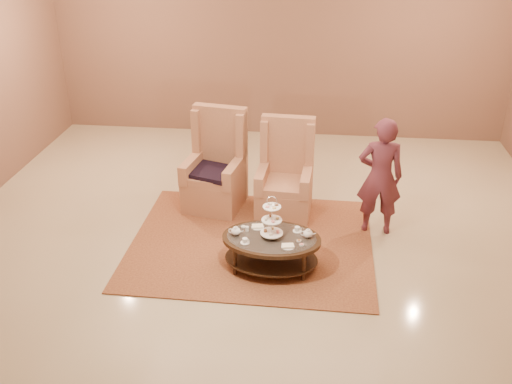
# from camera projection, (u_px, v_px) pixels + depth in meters

# --- Properties ---
(ground) EXTENTS (8.00, 8.00, 0.00)m
(ground) POSITION_uv_depth(u_px,v_px,m) (254.00, 248.00, 7.10)
(ground) COLOR #BCAF8C
(ground) RESTS_ON ground
(ceiling) EXTENTS (8.00, 8.00, 0.02)m
(ceiling) POSITION_uv_depth(u_px,v_px,m) (254.00, 248.00, 7.10)
(ceiling) COLOR silver
(ceiling) RESTS_ON ground
(wall_back) EXTENTS (8.00, 0.04, 3.50)m
(wall_back) POSITION_uv_depth(u_px,v_px,m) (280.00, 38.00, 9.84)
(wall_back) COLOR brown
(wall_back) RESTS_ON ground
(rug) EXTENTS (3.03, 2.53, 0.02)m
(rug) POSITION_uv_depth(u_px,v_px,m) (252.00, 242.00, 7.21)
(rug) COLOR #996136
(rug) RESTS_ON ground
(tea_table) EXTENTS (1.17, 0.83, 0.95)m
(tea_table) POSITION_uv_depth(u_px,v_px,m) (271.00, 243.00, 6.56)
(tea_table) COLOR black
(tea_table) RESTS_ON ground
(armchair_left) EXTENTS (0.87, 0.89, 1.38)m
(armchair_left) POSITION_uv_depth(u_px,v_px,m) (216.00, 174.00, 7.93)
(armchair_left) COLOR #B37754
(armchair_left) RESTS_ON ground
(armchair_right) EXTENTS (0.76, 0.78, 1.33)m
(armchair_right) POSITION_uv_depth(u_px,v_px,m) (285.00, 183.00, 7.73)
(armchair_right) COLOR #B37754
(armchair_right) RESTS_ON ground
(person) EXTENTS (0.57, 0.37, 1.56)m
(person) POSITION_uv_depth(u_px,v_px,m) (380.00, 177.00, 7.13)
(person) COLOR #5B2733
(person) RESTS_ON ground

